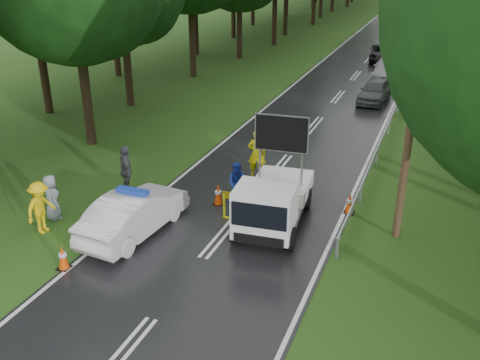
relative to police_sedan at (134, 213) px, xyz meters
The scene contains 21 objects.
ground 2.89m from the police_sedan, 18.31° to the left, with size 160.00×160.00×0.00m, color #284914.
road 31.00m from the police_sedan, 85.08° to the left, with size 7.00×140.00×0.02m, color black.
guardrail 31.20m from the police_sedan, 78.24° to the left, with size 0.12×60.06×0.70m.
utility_pole_near 9.43m from the police_sedan, 20.13° to the left, with size 1.40×0.24×10.00m.
police_sedan is the anchor object (origin of this frame).
work_truck 4.44m from the police_sedan, 26.43° to the left, with size 2.30×4.52×3.48m.
barrier 4.00m from the police_sedan, 30.11° to the left, with size 2.46×0.14×1.02m.
officer 6.09m from the police_sedan, 69.82° to the left, with size 0.71×0.47×1.96m, color yellow.
civilian 3.95m from the police_sedan, 54.91° to the left, with size 0.76×0.59×1.56m, color #172F97.
bystander_left 3.01m from the police_sedan, 160.54° to the right, with size 1.13×0.65×1.76m, color yellow.
bystander_mid 2.98m from the police_sedan, 126.73° to the left, with size 1.14×0.47×1.94m, color #404148.
bystander_right 3.11m from the police_sedan, behind, with size 0.78×0.51×1.59m, color gray.
queue_car_first 19.20m from the police_sedan, 75.38° to the left, with size 1.55×3.85×1.31m, color #404448.
queue_car_second 25.07m from the police_sedan, 78.65° to the left, with size 2.07×5.10×1.48m, color #97999E.
queue_car_third 30.81m from the police_sedan, 82.93° to the left, with size 2.11×4.59×1.27m, color black.
queue_car_fourth 40.83m from the police_sedan, 83.99° to the left, with size 1.71×4.89×1.61m, color #383A3F.
cone_near_left 2.69m from the police_sedan, 108.34° to the right, with size 0.36×0.36×0.77m.
cone_center 3.34m from the police_sedan, 60.06° to the left, with size 0.38×0.38×0.80m.
cone_far 4.22m from the police_sedan, 53.61° to the left, with size 0.32×0.32×0.68m.
cone_left_mid 2.07m from the police_sedan, 111.44° to the left, with size 0.30×0.30×0.64m.
cone_right 7.31m from the police_sedan, 32.44° to the left, with size 0.37×0.37×0.78m.
Camera 1 is at (5.97, -13.72, 8.63)m, focal length 40.00 mm.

